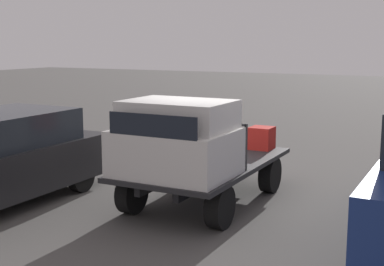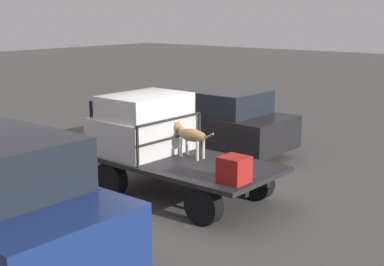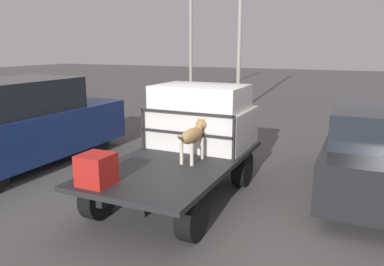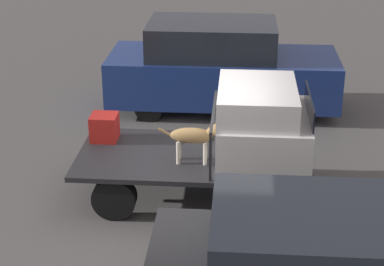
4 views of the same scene
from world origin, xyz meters
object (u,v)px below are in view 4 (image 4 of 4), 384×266
Objects in this scene: dog at (197,136)px; cargo_crate at (104,127)px; flatbed_truck at (193,165)px; parked_pickup_far at (220,67)px.

dog is 2.42× the size of cargo_crate.
cargo_crate is at bearing 162.45° from flatbed_truck.
parked_pickup_far reaches higher than cargo_crate.
flatbed_truck is 1.66m from cargo_crate.
cargo_crate reaches higher than flatbed_truck.
flatbed_truck is at bearing -94.11° from parked_pickup_far.
dog is at bearing -25.04° from cargo_crate.
dog reaches higher than flatbed_truck.
dog is at bearing -92.72° from parked_pickup_far.
cargo_crate is 3.97m from parked_pickup_far.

